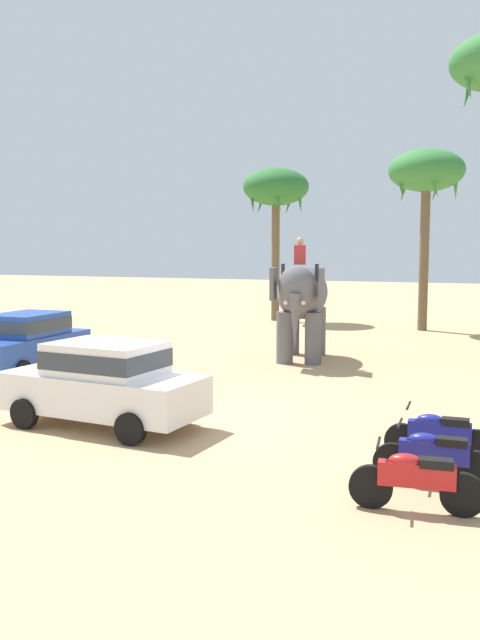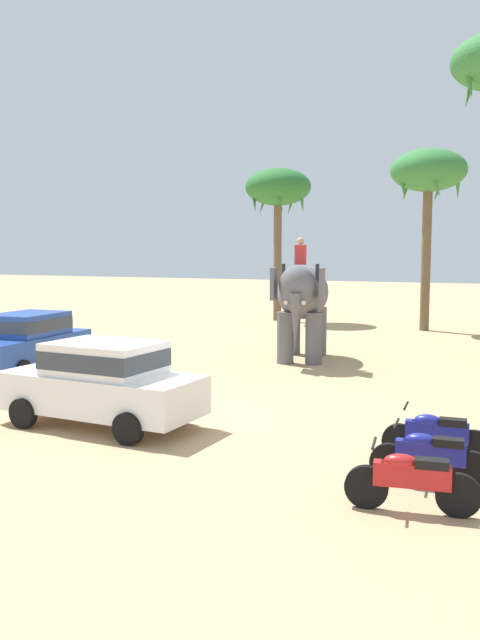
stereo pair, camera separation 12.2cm
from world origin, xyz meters
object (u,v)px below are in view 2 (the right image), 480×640
(car_parked_far_side, at_px, (27,340))
(palm_tree_far_back, at_px, (428,175))
(elephant_with_mahout, at_px, (302,298))
(car_sedan_foreground, at_px, (102,380))
(motorcycle_second_in_row, at_px, (430,456))
(palm_tree_left_of_road, at_px, (278,191))
(motorcycle_nearest_camera, at_px, (412,479))
(motorcycle_mid_row, at_px, (436,435))

(car_parked_far_side, bearing_deg, palm_tree_far_back, 57.44)
(car_parked_far_side, xyz_separation_m, elephant_with_mahout, (6.70, 4.98, 1.06))
(car_sedan_foreground, height_order, motorcycle_second_in_row, car_sedan_foreground)
(motorcycle_second_in_row, distance_m, palm_tree_left_of_road, 24.17)
(motorcycle_nearest_camera, bearing_deg, motorcycle_second_in_row, 84.62)
(car_sedan_foreground, xyz_separation_m, motorcycle_mid_row, (6.44, 0.16, -0.46))
(car_sedan_foreground, distance_m, elephant_with_mahout, 9.35)
(motorcycle_second_in_row, bearing_deg, motorcycle_mid_row, 92.07)
(palm_tree_far_back, bearing_deg, car_parked_far_side, -122.56)
(motorcycle_nearest_camera, distance_m, palm_tree_left_of_road, 25.13)
(motorcycle_nearest_camera, height_order, palm_tree_left_of_road, palm_tree_left_of_road)
(car_parked_far_side, height_order, palm_tree_far_back, palm_tree_far_back)
(car_parked_far_side, bearing_deg, car_sedan_foreground, -37.97)
(elephant_with_mahout, height_order, palm_tree_far_back, palm_tree_far_back)
(elephant_with_mahout, bearing_deg, motorcycle_mid_row, -60.34)
(palm_tree_far_back, bearing_deg, motorcycle_second_in_row, -82.49)
(car_sedan_foreground, bearing_deg, car_parked_far_side, 142.03)
(elephant_with_mahout, height_order, palm_tree_left_of_road, palm_tree_left_of_road)
(car_parked_far_side, distance_m, elephant_with_mahout, 8.41)
(car_sedan_foreground, relative_size, motorcycle_nearest_camera, 2.34)
(motorcycle_nearest_camera, distance_m, motorcycle_mid_row, 2.36)
(car_parked_far_side, height_order, palm_tree_left_of_road, palm_tree_left_of_road)
(car_sedan_foreground, height_order, motorcycle_nearest_camera, car_sedan_foreground)
(car_sedan_foreground, height_order, palm_tree_left_of_road, palm_tree_left_of_road)
(palm_tree_far_back, bearing_deg, elephant_with_mahout, -105.13)
(car_parked_far_side, relative_size, palm_tree_left_of_road, 0.56)
(motorcycle_nearest_camera, xyz_separation_m, palm_tree_far_back, (-2.51, 20.94, 6.17))
(motorcycle_nearest_camera, height_order, motorcycle_mid_row, same)
(elephant_with_mahout, height_order, motorcycle_second_in_row, elephant_with_mahout)
(elephant_with_mahout, distance_m, motorcycle_second_in_row, 11.61)
(car_parked_far_side, height_order, motorcycle_second_in_row, car_parked_far_side)
(car_parked_far_side, xyz_separation_m, motorcycle_nearest_camera, (11.78, -6.42, -0.46))
(car_sedan_foreground, height_order, car_parked_far_side, same)
(elephant_with_mahout, relative_size, motorcycle_mid_row, 2.22)
(elephant_with_mahout, relative_size, palm_tree_left_of_road, 0.54)
(car_parked_far_side, relative_size, palm_tree_far_back, 0.54)
(car_parked_far_side, relative_size, motorcycle_second_in_row, 2.31)
(elephant_with_mahout, xyz_separation_m, motorcycle_second_in_row, (5.19, -10.27, -1.53))
(elephant_with_mahout, bearing_deg, palm_tree_left_of_road, 113.08)
(elephant_with_mahout, distance_m, motorcycle_mid_row, 10.51)
(motorcycle_mid_row, distance_m, palm_tree_left_of_road, 23.08)
(car_sedan_foreground, xyz_separation_m, elephant_with_mahout, (1.29, 9.19, 1.06))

